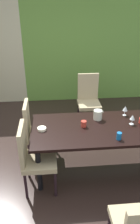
% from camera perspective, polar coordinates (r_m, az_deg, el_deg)
% --- Properties ---
extents(ground_plane, '(5.97, 5.51, 0.02)m').
position_cam_1_polar(ground_plane, '(3.48, -4.47, -15.33)').
color(ground_plane, black).
extents(garden_window_panel, '(3.58, 0.10, 2.54)m').
position_cam_1_polar(garden_window_panel, '(5.50, 7.46, 15.95)').
color(garden_window_panel, '#62943B').
rests_on(garden_window_panel, ground_plane).
extents(dining_table, '(2.02, 0.94, 0.73)m').
position_cam_1_polar(dining_table, '(3.18, 8.36, -5.05)').
color(dining_table, black).
rests_on(dining_table, ground_plane).
extents(chair_left_far, '(0.45, 0.44, 0.99)m').
position_cam_1_polar(chair_left_far, '(3.44, -9.01, -4.54)').
color(chair_left_far, tan).
rests_on(chair_left_far, ground_plane).
extents(chair_left_near, '(0.45, 0.44, 0.98)m').
position_cam_1_polar(chair_left_near, '(2.93, -9.61, -11.21)').
color(chair_left_near, tan).
rests_on(chair_left_near, ground_plane).
extents(chair_head_far, '(0.44, 0.45, 1.04)m').
position_cam_1_polar(chair_head_far, '(4.46, 4.86, 3.71)').
color(chair_head_far, tan).
rests_on(chair_head_far, ground_plane).
extents(wine_glass_north, '(0.07, 0.07, 0.15)m').
position_cam_1_polar(wine_glass_north, '(3.24, 16.01, -1.43)').
color(wine_glass_north, silver).
rests_on(wine_glass_north, dining_table).
extents(wine_glass_rear, '(0.07, 0.07, 0.16)m').
position_cam_1_polar(wine_glass_rear, '(3.46, 14.22, 0.86)').
color(wine_glass_rear, silver).
rests_on(wine_glass_rear, dining_table).
extents(serving_bowl_near_shelf, '(0.12, 0.12, 0.04)m').
position_cam_1_polar(serving_bowl_near_shelf, '(3.05, -7.37, -4.39)').
color(serving_bowl_near_shelf, white).
rests_on(serving_bowl_near_shelf, dining_table).
extents(cup_south, '(0.06, 0.06, 0.10)m').
position_cam_1_polar(cup_south, '(2.89, 12.68, -6.15)').
color(cup_south, '#155C9D').
rests_on(cup_south, dining_table).
extents(cup_west, '(0.08, 0.08, 0.09)m').
position_cam_1_polar(cup_west, '(3.10, 3.61, -3.10)').
color(cup_west, '#BB372B').
rests_on(cup_west, dining_table).
extents(pitcher_center, '(0.15, 0.13, 0.15)m').
position_cam_1_polar(pitcher_center, '(3.29, 7.30, -0.71)').
color(pitcher_center, silver).
rests_on(pitcher_center, dining_table).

